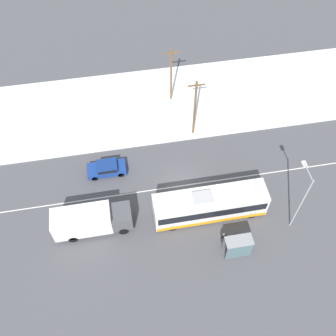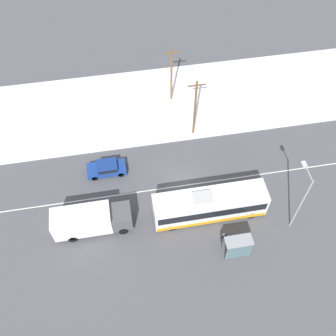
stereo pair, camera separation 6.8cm
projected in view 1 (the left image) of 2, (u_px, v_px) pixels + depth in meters
ground_plane at (183, 186)px, 40.67m from camera, size 120.00×120.00×0.00m
snow_lot at (163, 103)px, 47.67m from camera, size 80.00×12.44×0.12m
lane_marking_center at (183, 186)px, 40.67m from camera, size 60.00×0.12×0.00m
city_bus at (210, 205)px, 37.48m from camera, size 10.82×2.57×3.26m
box_truck at (91, 220)px, 36.47m from camera, size 7.31×2.30×2.93m
sedan_car at (107, 168)px, 41.08m from camera, size 4.03×1.80×1.34m
pedestrian_at_stop at (224, 237)px, 36.21m from camera, size 0.56×0.25×1.57m
bus_shelter at (239, 247)px, 34.86m from camera, size 2.46×1.20×2.40m
streetlamp at (302, 195)px, 34.35m from camera, size 0.36×2.22×7.71m
utility_pole_roadside at (195, 108)px, 41.59m from camera, size 1.80×0.24×7.75m
utility_pole_snowlot at (171, 75)px, 44.96m from camera, size 1.80×0.24×7.39m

